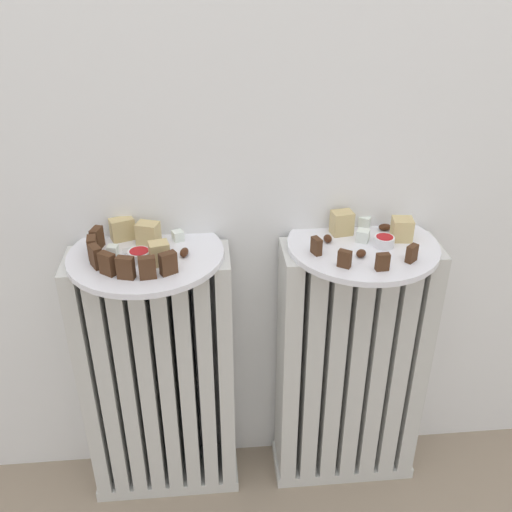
{
  "coord_description": "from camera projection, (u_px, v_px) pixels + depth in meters",
  "views": [
    {
      "loc": [
        -0.09,
        -0.73,
        1.19
      ],
      "look_at": [
        0.0,
        0.28,
        0.63
      ],
      "focal_mm": 40.16,
      "sensor_mm": 36.0,
      "label": 1
    }
  ],
  "objects": [
    {
      "name": "dark_cake_slice_left_1",
      "position": [
        92.0,
        247.0,
        1.11
      ],
      "size": [
        0.02,
        0.03,
        0.04
      ],
      "primitive_type": "cube",
      "rotation": [
        0.0,
        0.0,
        -1.45
      ],
      "color": "#472B19",
      "rests_on": "plate_left"
    },
    {
      "name": "dark_cake_slice_right_3",
      "position": [
        412.0,
        253.0,
        1.09
      ],
      "size": [
        0.03,
        0.03,
        0.03
      ],
      "primitive_type": "cube",
      "rotation": [
        0.0,
        0.0,
        0.72
      ],
      "color": "#472B19",
      "rests_on": "plate_right"
    },
    {
      "name": "radiator_right",
      "position": [
        350.0,
        369.0,
        1.33
      ],
      "size": [
        0.34,
        0.13,
        0.64
      ],
      "color": "silver",
      "rests_on": "ground_plane"
    },
    {
      "name": "turkish_delight_left_1",
      "position": [
        113.0,
        250.0,
        1.12
      ],
      "size": [
        0.02,
        0.02,
        0.02
      ],
      "primitive_type": "cube",
      "rotation": [
        0.0,
        0.0,
        1.4
      ],
      "color": "white",
      "rests_on": "plate_left"
    },
    {
      "name": "medjool_date_right_1",
      "position": [
        328.0,
        239.0,
        1.17
      ],
      "size": [
        0.02,
        0.02,
        0.02
      ],
      "primitive_type": "ellipsoid",
      "rotation": [
        0.0,
        0.0,
        1.55
      ],
      "color": "#3D1E0F",
      "rests_on": "plate_right"
    },
    {
      "name": "radiator_left",
      "position": [
        160.0,
        381.0,
        1.3
      ],
      "size": [
        0.34,
        0.13,
        0.64
      ],
      "color": "silver",
      "rests_on": "ground_plane"
    },
    {
      "name": "dark_cake_slice_left_0",
      "position": [
        97.0,
        238.0,
        1.14
      ],
      "size": [
        0.02,
        0.03,
        0.04
      ],
      "primitive_type": "cube",
      "rotation": [
        0.0,
        0.0,
        -1.85
      ],
      "color": "#472B19",
      "rests_on": "plate_left"
    },
    {
      "name": "dark_cake_slice_left_3",
      "position": [
        107.0,
        264.0,
        1.05
      ],
      "size": [
        0.03,
        0.03,
        0.04
      ],
      "primitive_type": "cube",
      "rotation": [
        0.0,
        0.0,
        -0.67
      ],
      "color": "#472B19",
      "rests_on": "plate_left"
    },
    {
      "name": "dark_cake_slice_left_4",
      "position": [
        126.0,
        268.0,
        1.04
      ],
      "size": [
        0.03,
        0.02,
        0.04
      ],
      "primitive_type": "cube",
      "rotation": [
        0.0,
        0.0,
        -0.27
      ],
      "color": "#472B19",
      "rests_on": "plate_left"
    },
    {
      "name": "marble_cake_slice_left_1",
      "position": [
        122.0,
        229.0,
        1.17
      ],
      "size": [
        0.05,
        0.04,
        0.05
      ],
      "primitive_type": "cube",
      "rotation": [
        0.0,
        0.0,
        0.38
      ],
      "color": "tan",
      "rests_on": "plate_left"
    },
    {
      "name": "medjool_date_left_1",
      "position": [
        165.0,
        244.0,
        1.15
      ],
      "size": [
        0.02,
        0.03,
        0.01
      ],
      "primitive_type": "ellipsoid",
      "rotation": [
        0.0,
        0.0,
        1.84
      ],
      "color": "#3D1E0F",
      "rests_on": "plate_left"
    },
    {
      "name": "dark_cake_slice_left_2",
      "position": [
        96.0,
        257.0,
        1.07
      ],
      "size": [
        0.03,
        0.04,
        0.04
      ],
      "primitive_type": "cube",
      "rotation": [
        0.0,
        0.0,
        -1.06
      ],
      "color": "#472B19",
      "rests_on": "plate_left"
    },
    {
      "name": "medjool_date_left_0",
      "position": [
        184.0,
        252.0,
        1.12
      ],
      "size": [
        0.02,
        0.03,
        0.02
      ],
      "primitive_type": "ellipsoid",
      "rotation": [
        0.0,
        0.0,
        1.33
      ],
      "color": "#3D1E0F",
      "rests_on": "plate_left"
    },
    {
      "name": "medjool_date_right_2",
      "position": [
        385.0,
        227.0,
        1.22
      ],
      "size": [
        0.03,
        0.02,
        0.01
      ],
      "primitive_type": "ellipsoid",
      "rotation": [
        0.0,
        0.0,
        3.14
      ],
      "color": "#3D1E0F",
      "rests_on": "plate_right"
    },
    {
      "name": "jam_bowl_left",
      "position": [
        139.0,
        255.0,
        1.1
      ],
      "size": [
        0.04,
        0.04,
        0.02
      ],
      "color": "white",
      "rests_on": "plate_left"
    },
    {
      "name": "marble_cake_slice_right_1",
      "position": [
        402.0,
        229.0,
        1.17
      ],
      "size": [
        0.05,
        0.04,
        0.05
      ],
      "primitive_type": "cube",
      "rotation": [
        0.0,
        0.0,
        -0.13
      ],
      "color": "tan",
      "rests_on": "plate_right"
    },
    {
      "name": "dark_cake_slice_left_5",
      "position": [
        147.0,
        268.0,
        1.04
      ],
      "size": [
        0.03,
        0.02,
        0.04
      ],
      "primitive_type": "cube",
      "rotation": [
        0.0,
        0.0,
        0.12
      ],
      "color": "#472B19",
      "rests_on": "plate_left"
    },
    {
      "name": "medjool_date_right_0",
      "position": [
        361.0,
        253.0,
        1.12
      ],
      "size": [
        0.03,
        0.03,
        0.01
      ],
      "primitive_type": "ellipsoid",
      "rotation": [
        0.0,
        0.0,
        0.97
      ],
      "color": "#3D1E0F",
      "rests_on": "plate_right"
    },
    {
      "name": "marble_cake_slice_right_0",
      "position": [
        342.0,
        223.0,
        1.19
      ],
      "size": [
        0.05,
        0.04,
        0.05
      ],
      "primitive_type": "cube",
      "rotation": [
        0.0,
        0.0,
        0.15
      ],
      "color": "tan",
      "rests_on": "plate_right"
    },
    {
      "name": "dark_cake_slice_right_0",
      "position": [
        316.0,
        246.0,
        1.12
      ],
      "size": [
        0.02,
        0.03,
        0.03
      ],
      "primitive_type": "cube",
      "rotation": [
        0.0,
        0.0,
        -1.23
      ],
      "color": "#472B19",
      "rests_on": "plate_right"
    },
    {
      "name": "turkish_delight_right_0",
      "position": [
        365.0,
        222.0,
        1.23
      ],
      "size": [
        0.03,
        0.03,
        0.02
      ],
      "primitive_type": "cube",
      "rotation": [
        0.0,
        0.0,
        1.02
      ],
      "color": "white",
      "rests_on": "plate_right"
    },
    {
      "name": "fork",
      "position": [
        130.0,
        258.0,
        1.11
      ],
      "size": [
        0.03,
        0.1,
        0.0
      ],
      "color": "silver",
      "rests_on": "plate_left"
    },
    {
      "name": "dark_cake_slice_right_2",
      "position": [
        383.0,
        262.0,
        1.07
      ],
      "size": [
        0.03,
        0.01,
        0.03
      ],
      "primitive_type": "cube",
      "rotation": [
        0.0,
        0.0,
        0.07
      ],
      "color": "#472B19",
      "rests_on": "plate_right"
    },
    {
      "name": "dark_cake_slice_left_6",
      "position": [
        168.0,
        263.0,
        1.05
      ],
      "size": [
        0.04,
        0.03,
        0.04
      ],
      "primitive_type": "cube",
      "rotation": [
        0.0,
        0.0,
        0.52
      ],
      "color": "#472B19",
      "rests_on": "plate_left"
    },
    {
      "name": "marble_cake_slice_left_0",
      "position": [
        159.0,
        253.0,
        1.08
      ],
      "size": [
        0.04,
        0.04,
        0.04
      ],
      "primitive_type": "cube",
      "rotation": [
        0.0,
        0.0,
        0.24
      ],
      "color": "tan",
      "rests_on": "plate_left"
    },
    {
      "name": "jam_bowl_right",
      "position": [
        384.0,
        241.0,
        1.15
      ],
      "size": [
        0.04,
        0.04,
        0.02
      ],
      "color": "white",
      "rests_on": "plate_right"
    },
    {
      "name": "turkish_delight_right_1",
      "position": [
        363.0,
        236.0,
        1.17
      ],
      "size": [
        0.03,
        0.03,
        0.02
      ],
      "primitive_type": "cube",
      "rotation": [
        0.0,
        0.0,
        1.1
      ],
      "color": "white",
      "rests_on": "plate_right"
    },
    {
      "name": "plate_right",
      "position": [
        363.0,
        245.0,
        1.17
      ],
      "size": [
        0.31,
        0.31,
        0.01
      ],
      "primitive_type": "cylinder",
      "color": "white",
      "rests_on": "radiator_right"
    },
    {
      "name": "turkish_delight_left_0",
      "position": [
        178.0,
        236.0,
        1.17
      ],
      "size": [
        0.03,
        0.03,
        0.02
      ],
      "primitive_type": "cube",
      "rotation": [
        0.0,
        0.0,
        0.4
      ],
      "color": "white",
      "rests_on": "plate_left"
    },
    {
      "name": "plate_left",
      "position": [
        146.0,
        255.0,
        1.14
      ],
      "size": [
        0.31,
        0.31,
        0.01
      ],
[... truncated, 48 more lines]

